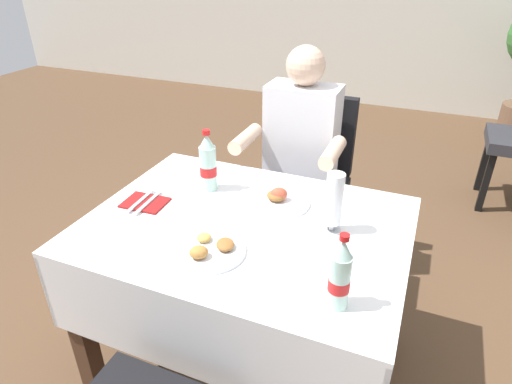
# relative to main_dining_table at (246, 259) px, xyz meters

# --- Properties ---
(ground_plane) EXTENTS (11.00, 11.00, 0.00)m
(ground_plane) POSITION_rel_main_dining_table_xyz_m (0.01, 0.05, -0.59)
(ground_plane) COLOR brown
(main_dining_table) EXTENTS (1.18, 0.89, 0.76)m
(main_dining_table) POSITION_rel_main_dining_table_xyz_m (0.00, 0.00, 0.00)
(main_dining_table) COLOR white
(main_dining_table) RESTS_ON ground
(chair_far_diner_seat) EXTENTS (0.44, 0.50, 0.97)m
(chair_far_diner_seat) POSITION_rel_main_dining_table_xyz_m (-0.00, 0.84, -0.03)
(chair_far_diner_seat) COLOR black
(chair_far_diner_seat) RESTS_ON ground
(seated_diner_far) EXTENTS (0.50, 0.46, 1.26)m
(seated_diner_far) POSITION_rel_main_dining_table_xyz_m (-0.03, 0.73, 0.13)
(seated_diner_far) COLOR #282D42
(seated_diner_far) RESTS_ON ground
(plate_near_camera) EXTENTS (0.25, 0.25, 0.05)m
(plate_near_camera) POSITION_rel_main_dining_table_xyz_m (-0.04, -0.21, 0.18)
(plate_near_camera) COLOR white
(plate_near_camera) RESTS_ON main_dining_table
(plate_far_diner) EXTENTS (0.25, 0.25, 0.07)m
(plate_far_diner) POSITION_rel_main_dining_table_xyz_m (0.06, 0.18, 0.19)
(plate_far_diner) COLOR white
(plate_far_diner) RESTS_ON main_dining_table
(beer_glass_left) EXTENTS (0.07, 0.07, 0.23)m
(beer_glass_left) POSITION_rel_main_dining_table_xyz_m (0.31, 0.07, 0.29)
(beer_glass_left) COLOR white
(beer_glass_left) RESTS_ON main_dining_table
(cola_bottle_primary) EXTENTS (0.07, 0.07, 0.26)m
(cola_bottle_primary) POSITION_rel_main_dining_table_xyz_m (-0.25, 0.19, 0.29)
(cola_bottle_primary) COLOR silver
(cola_bottle_primary) RESTS_ON main_dining_table
(cola_bottle_secondary) EXTENTS (0.06, 0.06, 0.24)m
(cola_bottle_secondary) POSITION_rel_main_dining_table_xyz_m (0.41, -0.29, 0.28)
(cola_bottle_secondary) COLOR silver
(cola_bottle_secondary) RESTS_ON main_dining_table
(napkin_cutlery_set) EXTENTS (0.18, 0.19, 0.01)m
(napkin_cutlery_set) POSITION_rel_main_dining_table_xyz_m (-0.43, -0.02, 0.17)
(napkin_cutlery_set) COLOR maroon
(napkin_cutlery_set) RESTS_ON main_dining_table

